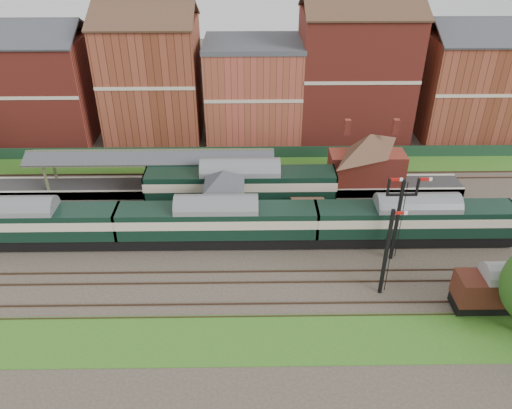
{
  "coord_description": "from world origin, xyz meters",
  "views": [
    {
      "loc": [
        -0.6,
        -37.88,
        27.52
      ],
      "look_at": [
        -0.0,
        2.0,
        3.0
      ],
      "focal_mm": 35.0,
      "sensor_mm": 36.0,
      "label": 1
    }
  ],
  "objects_px": {
    "signal_box": "(225,196)",
    "dmu_train": "(217,222)",
    "goods_van_a": "(492,290)",
    "semaphore_bracket": "(399,215)",
    "platform_railcar": "(240,185)"
  },
  "relations": [
    {
      "from": "signal_box",
      "to": "dmu_train",
      "type": "distance_m",
      "value": 3.39
    },
    {
      "from": "dmu_train",
      "to": "goods_van_a",
      "type": "distance_m",
      "value": 23.33
    },
    {
      "from": "semaphore_bracket",
      "to": "goods_van_a",
      "type": "distance_m",
      "value": 9.19
    },
    {
      "from": "dmu_train",
      "to": "goods_van_a",
      "type": "relative_size",
      "value": 9.87
    },
    {
      "from": "dmu_train",
      "to": "platform_railcar",
      "type": "relative_size",
      "value": 2.8
    },
    {
      "from": "semaphore_bracket",
      "to": "goods_van_a",
      "type": "xyz_separation_m",
      "value": [
        5.9,
        -6.5,
        -2.73
      ]
    },
    {
      "from": "signal_box",
      "to": "dmu_train",
      "type": "relative_size",
      "value": 0.11
    },
    {
      "from": "goods_van_a",
      "to": "signal_box",
      "type": "bearing_deg",
      "value": 149.67
    },
    {
      "from": "platform_railcar",
      "to": "goods_van_a",
      "type": "bearing_deg",
      "value": -38.53
    },
    {
      "from": "signal_box",
      "to": "semaphore_bracket",
      "type": "xyz_separation_m",
      "value": [
        15.04,
        -5.75,
        1.44
      ]
    },
    {
      "from": "semaphore_bracket",
      "to": "dmu_train",
      "type": "xyz_separation_m",
      "value": [
        -15.61,
        2.5,
        -2.2
      ]
    },
    {
      "from": "goods_van_a",
      "to": "semaphore_bracket",
      "type": "bearing_deg",
      "value": 132.24
    },
    {
      "from": "semaphore_bracket",
      "to": "dmu_train",
      "type": "bearing_deg",
      "value": 170.9
    },
    {
      "from": "dmu_train",
      "to": "goods_van_a",
      "type": "xyz_separation_m",
      "value": [
        21.51,
        -9.0,
        -0.53
      ]
    },
    {
      "from": "signal_box",
      "to": "semaphore_bracket",
      "type": "distance_m",
      "value": 16.16
    }
  ]
}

